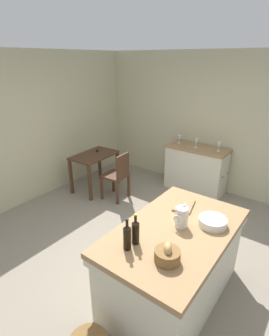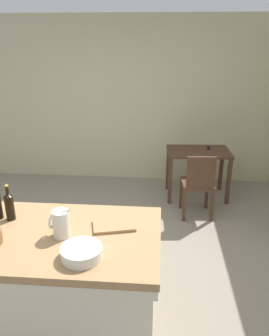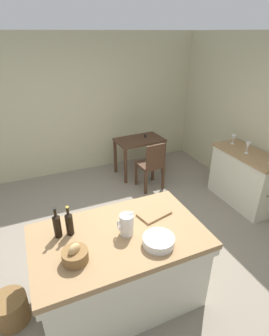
{
  "view_description": "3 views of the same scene",
  "coord_description": "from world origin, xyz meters",
  "px_view_note": "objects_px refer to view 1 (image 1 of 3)",
  "views": [
    {
      "loc": [
        -2.26,
        -1.62,
        2.45
      ],
      "look_at": [
        0.49,
        0.46,
        1.02
      ],
      "focal_mm": 28.31,
      "sensor_mm": 36.0,
      "label": 1
    },
    {
      "loc": [
        0.55,
        -2.74,
        2.28
      ],
      "look_at": [
        0.29,
        0.46,
        1.01
      ],
      "focal_mm": 35.63,
      "sensor_mm": 36.0,
      "label": 2
    },
    {
      "loc": [
        -0.89,
        -2.47,
        2.58
      ],
      "look_at": [
        0.35,
        0.39,
        0.98
      ],
      "focal_mm": 28.49,
      "sensor_mm": 36.0,
      "label": 3
    }
  ],
  "objects_px": {
    "island_table": "(174,260)",
    "wash_bowl": "(213,222)",
    "wine_glass_far_left": "(219,145)",
    "wine_bottle_dark": "(136,231)",
    "wine_glass_left": "(196,141)",
    "wooden_chair": "(118,175)",
    "side_cabinet": "(196,169)",
    "wine_bottle_amber": "(127,237)",
    "wine_glass_middle": "(179,138)",
    "cutting_board": "(184,205)",
    "writing_desk": "(94,160)",
    "pitcher": "(182,217)",
    "bread_basket": "(167,255)"
  },
  "relations": [
    {
      "from": "side_cabinet",
      "to": "wooden_chair",
      "type": "relative_size",
      "value": 1.29
    },
    {
      "from": "wine_glass_far_left",
      "to": "wine_glass_middle",
      "type": "relative_size",
      "value": 1.15
    },
    {
      "from": "wash_bowl",
      "to": "wine_glass_left",
      "type": "xyz_separation_m",
      "value": [
        2.17,
        1.2,
        0.11
      ]
    },
    {
      "from": "wine_glass_far_left",
      "to": "wine_bottle_dark",
      "type": "bearing_deg",
      "value": -173.61
    },
    {
      "from": "pitcher",
      "to": "wine_glass_left",
      "type": "height_order",
      "value": "pitcher"
    },
    {
      "from": "writing_desk",
      "to": "wine_glass_middle",
      "type": "height_order",
      "value": "wine_glass_middle"
    },
    {
      "from": "side_cabinet",
      "to": "bread_basket",
      "type": "height_order",
      "value": "bread_basket"
    },
    {
      "from": "side_cabinet",
      "to": "wine_bottle_amber",
      "type": "relative_size",
      "value": 3.67
    },
    {
      "from": "wine_bottle_dark",
      "to": "wine_glass_left",
      "type": "distance_m",
      "value": 2.97
    },
    {
      "from": "island_table",
      "to": "wine_glass_middle",
      "type": "relative_size",
      "value": 10.74
    },
    {
      "from": "wine_bottle_dark",
      "to": "wine_bottle_amber",
      "type": "relative_size",
      "value": 0.97
    },
    {
      "from": "writing_desk",
      "to": "wooden_chair",
      "type": "xyz_separation_m",
      "value": [
        -0.05,
        -0.63,
        -0.12
      ]
    },
    {
      "from": "side_cabinet",
      "to": "wash_bowl",
      "type": "height_order",
      "value": "wash_bowl"
    },
    {
      "from": "wine_glass_middle",
      "to": "side_cabinet",
      "type": "bearing_deg",
      "value": -93.0
    },
    {
      "from": "wash_bowl",
      "to": "wine_glass_far_left",
      "type": "distance_m",
      "value": 2.37
    },
    {
      "from": "side_cabinet",
      "to": "wine_glass_left",
      "type": "height_order",
      "value": "wine_glass_left"
    },
    {
      "from": "pitcher",
      "to": "wine_glass_far_left",
      "type": "bearing_deg",
      "value": 12.46
    },
    {
      "from": "island_table",
      "to": "wash_bowl",
      "type": "relative_size",
      "value": 5.72
    },
    {
      "from": "wine_bottle_dark",
      "to": "wine_bottle_amber",
      "type": "distance_m",
      "value": 0.11
    },
    {
      "from": "side_cabinet",
      "to": "cutting_board",
      "type": "xyz_separation_m",
      "value": [
        -2.06,
        -0.77,
        0.43
      ]
    },
    {
      "from": "wine_bottle_dark",
      "to": "bread_basket",
      "type": "bearing_deg",
      "value": -94.61
    },
    {
      "from": "pitcher",
      "to": "wash_bowl",
      "type": "height_order",
      "value": "pitcher"
    },
    {
      "from": "wooden_chair",
      "to": "wine_glass_left",
      "type": "distance_m",
      "value": 1.59
    },
    {
      "from": "wooden_chair",
      "to": "wine_bottle_dark",
      "type": "height_order",
      "value": "wine_bottle_dark"
    },
    {
      "from": "pitcher",
      "to": "wine_glass_left",
      "type": "xyz_separation_m",
      "value": [
        2.39,
        0.95,
        0.04
      ]
    },
    {
      "from": "pitcher",
      "to": "cutting_board",
      "type": "bearing_deg",
      "value": 23.13
    },
    {
      "from": "wooden_chair",
      "to": "wine_glass_middle",
      "type": "bearing_deg",
      "value": -24.86
    },
    {
      "from": "wooden_chair",
      "to": "wine_glass_left",
      "type": "xyz_separation_m",
      "value": [
        1.15,
        -0.96,
        0.53
      ]
    },
    {
      "from": "writing_desk",
      "to": "cutting_board",
      "type": "relative_size",
      "value": 2.83
    },
    {
      "from": "bread_basket",
      "to": "wine_glass_left",
      "type": "distance_m",
      "value": 3.1
    },
    {
      "from": "wine_glass_far_left",
      "to": "wine_glass_left",
      "type": "bearing_deg",
      "value": 97.58
    },
    {
      "from": "writing_desk",
      "to": "wine_bottle_dark",
      "type": "bearing_deg",
      "value": -127.24
    },
    {
      "from": "wine_glass_middle",
      "to": "writing_desk",
      "type": "bearing_deg",
      "value": 134.45
    },
    {
      "from": "wine_bottle_dark",
      "to": "wine_glass_far_left",
      "type": "distance_m",
      "value": 2.95
    },
    {
      "from": "wine_bottle_amber",
      "to": "wine_glass_middle",
      "type": "height_order",
      "value": "wine_bottle_amber"
    },
    {
      "from": "writing_desk",
      "to": "island_table",
      "type": "bearing_deg",
      "value": -118.24
    },
    {
      "from": "island_table",
      "to": "side_cabinet",
      "type": "bearing_deg",
      "value": 20.03
    },
    {
      "from": "wash_bowl",
      "to": "wine_bottle_amber",
      "type": "bearing_deg",
      "value": 149.85
    },
    {
      "from": "wooden_chair",
      "to": "wine_bottle_amber",
      "type": "distance_m",
      "value": 2.54
    },
    {
      "from": "island_table",
      "to": "wash_bowl",
      "type": "distance_m",
      "value": 0.59
    },
    {
      "from": "cutting_board",
      "to": "wine_bottle_dark",
      "type": "distance_m",
      "value": 0.87
    },
    {
      "from": "wine_glass_left",
      "to": "island_table",
      "type": "bearing_deg",
      "value": -159.2
    },
    {
      "from": "wooden_chair",
      "to": "pitcher",
      "type": "height_order",
      "value": "pitcher"
    },
    {
      "from": "wooden_chair",
      "to": "wine_bottle_dark",
      "type": "xyz_separation_m",
      "value": [
        -1.72,
        -1.7,
        0.5
      ]
    },
    {
      "from": "wine_glass_far_left",
      "to": "wine_glass_left",
      "type": "relative_size",
      "value": 0.97
    },
    {
      "from": "cutting_board",
      "to": "wine_bottle_amber",
      "type": "distance_m",
      "value": 0.98
    },
    {
      "from": "cutting_board",
      "to": "side_cabinet",
      "type": "bearing_deg",
      "value": 20.53
    },
    {
      "from": "side_cabinet",
      "to": "bread_basket",
      "type": "relative_size",
      "value": 5.27
    },
    {
      "from": "wooden_chair",
      "to": "wine_glass_middle",
      "type": "distance_m",
      "value": 1.44
    },
    {
      "from": "writing_desk",
      "to": "wine_bottle_dark",
      "type": "height_order",
      "value": "wine_bottle_dark"
    }
  ]
}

